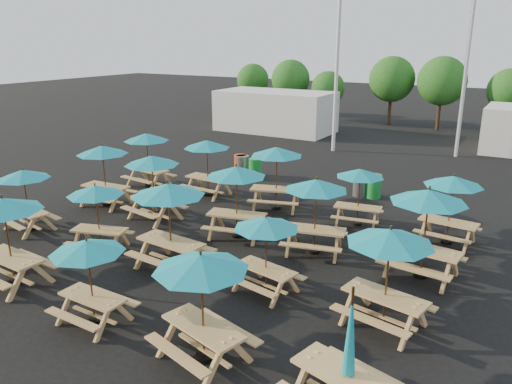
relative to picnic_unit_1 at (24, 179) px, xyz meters
The scene contains 34 objects.
ground 7.27m from the picnic_unit_1, 26.70° to the left, with size 120.00×120.00×0.00m, color black.
picnic_unit_1 is the anchor object (origin of this frame).
picnic_unit_2 3.27m from the picnic_unit_1, 85.06° to the left, with size 2.07×2.07×2.42m.
picnic_unit_3 6.10m from the picnic_unit_1, 90.44° to the left, with size 2.16×2.16×2.42m.
picnic_unit_4 4.18m from the picnic_unit_1, 41.87° to the right, with size 2.10×2.10×2.46m.
picnic_unit_5 3.41m from the picnic_unit_1, ahead, with size 2.15×2.15×2.12m.
picnic_unit_6 4.24m from the picnic_unit_1, 44.37° to the left, with size 2.25×2.25×2.41m.
picnic_unit_7 7.02m from the picnic_unit_1, 64.88° to the left, with size 2.01×2.01×2.37m.
picnic_unit_8 7.11m from the picnic_unit_1, 25.40° to the right, with size 1.71×1.71×2.08m.
picnic_unit_9 6.13m from the picnic_unit_1, ahead, with size 2.22×2.22×2.55m.
picnic_unit_10 7.16m from the picnic_unit_1, 25.39° to the left, with size 2.36×2.36×2.43m.
picnic_unit_11 8.85m from the picnic_unit_1, 44.92° to the left, with size 2.48×2.48×2.46m.
picnic_unit_12 9.88m from the picnic_unit_1, 17.13° to the right, with size 2.34×2.34×2.37m.
picnic_unit_13 9.15m from the picnic_unit_1, ahead, with size 1.97×1.97×2.08m.
picnic_unit_14 9.75m from the picnic_unit_1, 18.87° to the left, with size 2.30×2.30×2.37m.
picnic_unit_15 11.37m from the picnic_unit_1, 32.61° to the left, with size 1.90×1.90×2.07m.
picnic_unit_16 12.87m from the picnic_unit_1, 13.23° to the right, with size 2.32×2.14×2.50m.
picnic_unit_17 12.26m from the picnic_unit_1, ahead, with size 2.28×2.28×2.40m.
picnic_unit_18 12.84m from the picnic_unit_1, 14.21° to the left, with size 2.28×2.28×2.55m.
picnic_unit_19 13.97m from the picnic_unit_1, 25.45° to the left, with size 2.01×2.01×2.26m.
waste_bin_0 10.17m from the picnic_unit_1, 75.04° to the left, with size 0.61×0.61×0.98m, color gray.
waste_bin_1 10.21m from the picnic_unit_1, 76.07° to the left, with size 0.61×0.61×0.98m, color #E93B0D.
waste_bin_2 10.20m from the picnic_unit_1, 70.09° to the left, with size 0.61×0.61×0.98m, color #198D32.
waste_bin_3 12.82m from the picnic_unit_1, 47.92° to the left, with size 0.61×0.61×0.98m, color gray.
waste_bin_4 13.23m from the picnic_unit_1, 46.24° to the left, with size 0.61×0.61×0.98m, color #198D32.
mast_0 18.17m from the picnic_unit_1, 75.98° to the left, with size 0.20×0.20×12.00m, color silver.
mast_1 22.38m from the picnic_unit_1, 60.63° to the left, with size 0.20×0.20×12.00m, color silver.
event_tent_0 21.24m from the picnic_unit_1, 94.63° to the left, with size 8.00×4.00×2.80m, color silver.
tree_0 29.47m from the picnic_unit_1, 105.33° to the left, with size 2.80×2.80×4.24m.
tree_1 27.31m from the picnic_unit_1, 97.29° to the left, with size 3.11×3.11×4.72m.
tree_2 26.83m from the picnic_unit_1, 90.22° to the left, with size 2.59×2.59×3.93m.
tree_3 28.29m from the picnic_unit_1, 80.77° to the left, with size 3.36×3.36×5.09m.
tree_4 28.66m from the picnic_unit_1, 73.38° to the left, with size 3.41×3.41×5.17m.
tree_5 30.54m from the picnic_unit_1, 65.80° to the left, with size 2.94×2.94×4.45m.
Camera 1 is at (8.48, -13.14, 6.33)m, focal length 35.00 mm.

